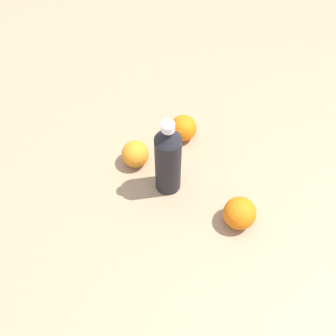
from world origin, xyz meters
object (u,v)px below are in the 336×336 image
Objects in this scene: water_bottle at (168,159)px; orange_1 at (183,128)px; orange_2 at (240,213)px; orange_0 at (135,154)px.

orange_1 is (0.04, 0.17, -0.08)m from water_bottle.
orange_2 is at bearing -61.79° from orange_1.
water_bottle is 3.39× the size of orange_0.
orange_0 is at bearing 147.59° from orange_2.
water_bottle is 3.34× the size of orange_1.
orange_1 is at bearing -116.96° from water_bottle.
orange_2 is (0.18, -0.10, -0.08)m from water_bottle.
water_bottle is 3.05× the size of orange_2.
orange_0 is 0.90× the size of orange_2.
orange_2 is (0.14, -0.27, 0.00)m from orange_1.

